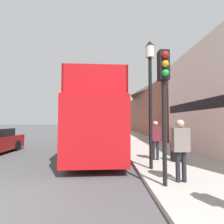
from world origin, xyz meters
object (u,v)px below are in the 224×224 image
object	(u,v)px
parked_car_ahead_of_bus	(105,133)
traffic_signal	(164,86)
lamp_post_second	(122,104)
pedestrian_third	(155,136)
pedestrian_second	(180,144)
lamp_post_nearest	(150,80)
litter_bin	(175,150)
tour_bus	(97,122)

from	to	relation	value
parked_car_ahead_of_bus	traffic_signal	distance (m)	14.18
lamp_post_second	pedestrian_third	bearing A→B (deg)	-84.09
pedestrian_second	lamp_post_nearest	world-z (taller)	lamp_post_nearest
pedestrian_second	traffic_signal	xyz separation A→B (m)	(-0.58, -0.30, 1.68)
pedestrian_second	litter_bin	size ratio (longest dim) A/B	2.03
pedestrian_second	pedestrian_third	world-z (taller)	pedestrian_second
pedestrian_third	traffic_signal	distance (m)	3.72
pedestrian_second	traffic_signal	bearing A→B (deg)	-152.71
pedestrian_second	traffic_signal	world-z (taller)	traffic_signal
tour_bus	lamp_post_second	bearing A→B (deg)	61.55
pedestrian_third	lamp_post_second	size ratio (longest dim) A/B	0.37
lamp_post_nearest	pedestrian_third	bearing A→B (deg)	67.49
parked_car_ahead_of_bus	pedestrian_third	distance (m)	10.94
parked_car_ahead_of_bus	litter_bin	bearing A→B (deg)	-75.72
tour_bus	pedestrian_second	xyz separation A→B (m)	(2.74, -6.30, -0.61)
litter_bin	pedestrian_third	bearing A→B (deg)	158.77
pedestrian_second	tour_bus	bearing A→B (deg)	113.55
traffic_signal	litter_bin	xyz separation A→B (m)	(1.49, 2.92, -2.30)
tour_bus	traffic_signal	size ratio (longest dim) A/B	2.81
litter_bin	parked_car_ahead_of_bus	bearing A→B (deg)	105.70
tour_bus	parked_car_ahead_of_bus	bearing A→B (deg)	83.96
tour_bus	pedestrian_second	distance (m)	6.90
parked_car_ahead_of_bus	litter_bin	world-z (taller)	parked_car_ahead_of_bus
lamp_post_second	parked_car_ahead_of_bus	bearing A→B (deg)	115.21
pedestrian_third	lamp_post_nearest	bearing A→B (deg)	-112.51
pedestrian_second	lamp_post_nearest	size ratio (longest dim) A/B	0.37
tour_bus	traffic_signal	distance (m)	7.02
pedestrian_second	lamp_post_second	distance (m)	10.66
parked_car_ahead_of_bus	traffic_signal	size ratio (longest dim) A/B	1.17
traffic_signal	pedestrian_second	bearing A→B (deg)	27.29
parked_car_ahead_of_bus	pedestrian_third	world-z (taller)	pedestrian_third
traffic_signal	lamp_post_second	distance (m)	10.72
parked_car_ahead_of_bus	pedestrian_third	xyz separation A→B (m)	(2.28, -10.68, 0.52)
pedestrian_third	traffic_signal	xyz separation A→B (m)	(-0.69, -3.23, 1.70)
lamp_post_second	litter_bin	world-z (taller)	lamp_post_second
traffic_signal	lamp_post_nearest	distance (m)	1.86
tour_bus	litter_bin	distance (m)	5.34
pedestrian_second	lamp_post_second	bearing A→B (deg)	93.65
tour_bus	pedestrian_third	size ratio (longest dim) A/B	5.97
pedestrian_third	lamp_post_second	xyz separation A→B (m)	(-0.77, 7.47, 2.24)
parked_car_ahead_of_bus	traffic_signal	world-z (taller)	traffic_signal
pedestrian_second	pedestrian_third	size ratio (longest dim) A/B	1.02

